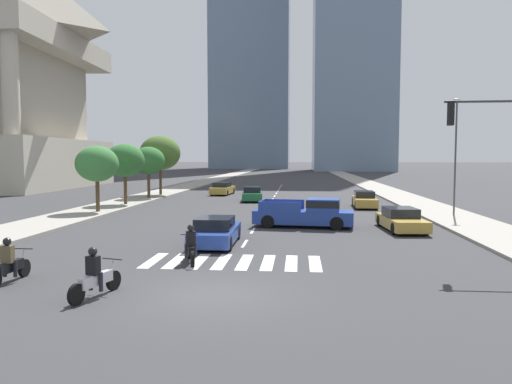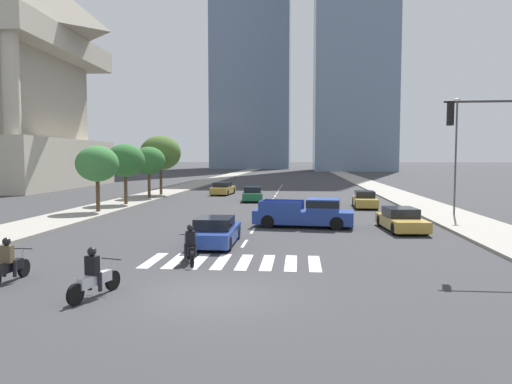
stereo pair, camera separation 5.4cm
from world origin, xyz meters
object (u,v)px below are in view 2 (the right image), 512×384
street_tree_second (125,161)px  sedan_blue_1 (215,232)px  sedan_gold_0 (365,200)px  sedan_gold_4 (401,220)px  street_tree_nearest (97,164)px  street_tree_third (149,161)px  motorcycle_third (9,265)px  sedan_green_3 (253,194)px  traffic_signal_near (510,146)px  sedan_gold_2 (223,189)px  motorcycle_trailing (190,247)px  street_lamp_east (456,148)px  pickup_truck (308,213)px  street_tree_fourth (161,153)px  motorcycle_lead (94,278)px

street_tree_second → sedan_blue_1: bearing=-58.4°
sedan_gold_0 → sedan_gold_4: bearing=4.1°
street_tree_nearest → street_tree_third: bearing=90.0°
sedan_gold_0 → street_tree_third: bearing=-104.6°
motorcycle_third → sedan_gold_0: 28.91m
sedan_green_3 → street_tree_nearest: street_tree_nearest is taller
traffic_signal_near → street_tree_third: 34.63m
motorcycle_third → sedan_gold_2: 37.27m
street_tree_nearest → street_tree_second: bearing=90.0°
sedan_gold_0 → street_tree_third: (-19.74, 5.97, 3.11)m
sedan_gold_0 → street_tree_second: (-19.74, -0.34, 3.17)m
motorcycle_trailing → sedan_gold_2: motorcycle_trailing is taller
street_lamp_east → sedan_blue_1: bearing=-140.5°
pickup_truck → street_tree_third: 23.30m
traffic_signal_near → street_tree_second: bearing=-41.8°
sedan_gold_0 → sedan_green_3: sedan_green_3 is taller
sedan_gold_4 → traffic_signal_near: size_ratio=0.76×
motorcycle_trailing → sedan_gold_2: (-4.13, 33.75, 0.04)m
sedan_gold_2 → street_tree_third: (-6.19, -6.30, 3.09)m
sedan_gold_2 → street_tree_fourth: street_tree_fourth is taller
motorcycle_trailing → pickup_truck: bearing=-42.4°
traffic_signal_near → street_tree_fourth: (-22.44, 30.36, 0.02)m
street_lamp_east → street_tree_fourth: 29.53m
sedan_blue_1 → street_tree_fourth: size_ratio=0.73×
sedan_gold_4 → traffic_signal_near: (2.30, -8.13, 3.91)m
sedan_gold_2 → sedan_gold_4: bearing=-145.8°
sedan_gold_4 → street_tree_second: bearing=-124.6°
street_tree_fourth → sedan_gold_2: bearing=20.3°
motorcycle_third → street_tree_nearest: (-5.20, 19.03, 2.98)m
sedan_gold_2 → sedan_gold_4: (13.94, -24.53, -0.05)m
sedan_blue_1 → street_tree_nearest: bearing=42.1°
sedan_green_3 → sedan_gold_0: bearing=-121.6°
motorcycle_third → street_tree_fourth: (-5.20, 34.96, 3.92)m
pickup_truck → street_tree_fourth: street_tree_fourth is taller
sedan_gold_2 → traffic_signal_near: bearing=-149.0°
motorcycle_lead → street_tree_third: size_ratio=0.45×
motorcycle_trailing → sedan_green_3: (-0.16, 26.44, 0.03)m
sedan_green_3 → street_tree_nearest: (-10.16, -10.91, 2.95)m
street_tree_nearest → street_tree_second: size_ratio=0.94×
street_lamp_east → street_tree_nearest: bearing=-179.6°
motorcycle_trailing → street_tree_fourth: (-10.33, 31.46, 3.92)m
sedan_gold_0 → street_lamp_east: 8.79m
motorcycle_lead → sedan_gold_4: bearing=-24.1°
motorcycle_lead → street_tree_third: street_tree_third is taller
sedan_green_3 → street_lamp_east: 18.74m
sedan_green_3 → street_tree_fourth: 11.98m
sedan_gold_4 → street_tree_second: (-20.14, 11.92, 3.20)m
sedan_gold_0 → street_tree_second: bearing=-86.7°
sedan_blue_1 → street_tree_fourth: street_tree_fourth is taller
motorcycle_trailing → sedan_gold_2: bearing=-10.1°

